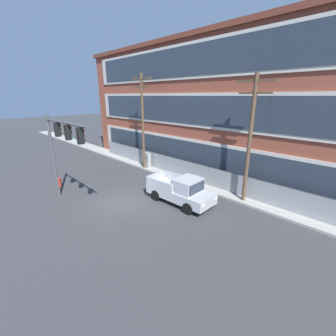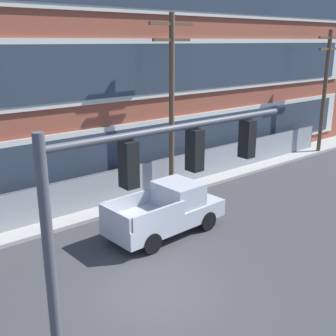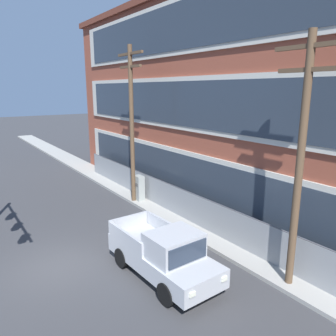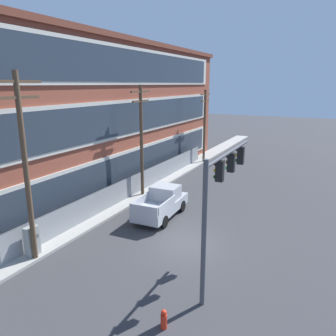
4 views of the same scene
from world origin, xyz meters
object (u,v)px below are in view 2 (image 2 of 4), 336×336
at_px(pickup_truck_silver, 167,211).
at_px(utility_pole_far_east, 325,87).
at_px(traffic_signal_mast, 142,199).
at_px(utility_pole_midblock, 172,98).

xyz_separation_m(pickup_truck_silver, utility_pole_far_east, (16.17, 3.08, 3.61)).
relative_size(traffic_signal_mast, utility_pole_midblock, 0.71).
height_order(pickup_truck_silver, utility_pole_midblock, utility_pole_midblock).
relative_size(traffic_signal_mast, utility_pole_far_east, 0.76).
bearing_deg(traffic_signal_mast, utility_pole_far_east, 22.27).
height_order(traffic_signal_mast, utility_pole_midblock, utility_pole_midblock).
bearing_deg(utility_pole_far_east, utility_pole_midblock, 178.76).
relative_size(utility_pole_midblock, utility_pole_far_east, 1.07).
xyz_separation_m(pickup_truck_silver, utility_pole_midblock, (3.04, 3.36, 3.90)).
bearing_deg(traffic_signal_mast, utility_pole_midblock, 47.15).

